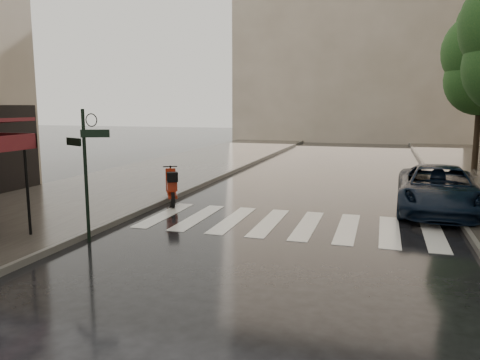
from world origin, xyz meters
The scene contains 9 objects.
ground centered at (0.00, 0.00, 0.00)m, with size 120.00×120.00×0.00m, color black.
sidewalk_near centered at (-4.50, 12.00, 0.06)m, with size 6.00×60.00×0.12m, color #38332D.
curb_near centered at (-1.45, 12.00, 0.07)m, with size 0.12×60.00×0.16m, color #595651.
curb_far centered at (7.45, 12.00, 0.07)m, with size 0.12×60.00×0.16m, color #595651.
crosswalk centered at (2.98, 6.00, 0.01)m, with size 7.85×3.20×0.01m.
signpost centered at (-1.19, 3.00, 1.83)m, with size 1.17×0.29×3.10m.
backdrop_building centered at (3.00, 38.00, 10.00)m, with size 22.00×6.00×20.00m, color tan.
scooter centered at (-1.16, 7.47, 0.54)m, with size 1.01×1.62×1.17m.
parked_car centered at (7.00, 8.78, 0.70)m, with size 2.31×5.02×1.39m, color black.
Camera 1 is at (5.33, -6.17, 3.16)m, focal length 35.00 mm.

